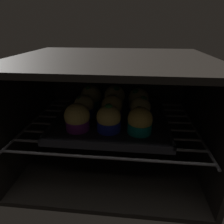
# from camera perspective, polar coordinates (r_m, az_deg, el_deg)

# --- Properties ---
(oven_cavity) EXTENTS (0.59, 0.47, 0.37)m
(oven_cavity) POSITION_cam_1_polar(r_m,az_deg,el_deg) (0.68, 0.25, 0.90)
(oven_cavity) COLOR black
(oven_cavity) RESTS_ON ground
(oven_rack) EXTENTS (0.55, 0.42, 0.01)m
(oven_rack) POSITION_cam_1_polar(r_m,az_deg,el_deg) (0.66, -0.13, -3.25)
(oven_rack) COLOR #4C494C
(oven_rack) RESTS_ON oven_cavity
(baking_tray) EXTENTS (0.36, 0.36, 0.02)m
(baking_tray) POSITION_cam_1_polar(r_m,az_deg,el_deg) (0.67, 0.00, -1.88)
(baking_tray) COLOR black
(baking_tray) RESTS_ON oven_rack
(muffin_row0_col0) EXTENTS (0.08, 0.08, 0.08)m
(muffin_row0_col0) POSITION_cam_1_polar(r_m,az_deg,el_deg) (0.58, -10.17, -1.70)
(muffin_row0_col0) COLOR #7A238C
(muffin_row0_col0) RESTS_ON baking_tray
(muffin_row0_col1) EXTENTS (0.07, 0.07, 0.08)m
(muffin_row0_col1) POSITION_cam_1_polar(r_m,az_deg,el_deg) (0.57, -1.07, -2.10)
(muffin_row0_col1) COLOR #1928B7
(muffin_row0_col1) RESTS_ON baking_tray
(muffin_row0_col2) EXTENTS (0.07, 0.07, 0.08)m
(muffin_row0_col2) POSITION_cam_1_polar(r_m,az_deg,el_deg) (0.56, 8.18, -2.71)
(muffin_row0_col2) COLOR #0C8C84
(muffin_row0_col2) RESTS_ON baking_tray
(muffin_row1_col0) EXTENTS (0.07, 0.07, 0.07)m
(muffin_row1_col0) POSITION_cam_1_polar(r_m,az_deg,el_deg) (0.67, -8.12, 1.49)
(muffin_row1_col0) COLOR #1928B7
(muffin_row1_col0) RESTS_ON baking_tray
(muffin_row1_col1) EXTENTS (0.07, 0.07, 0.08)m
(muffin_row1_col1) POSITION_cam_1_polar(r_m,az_deg,el_deg) (0.65, -0.33, 1.31)
(muffin_row1_col1) COLOR #7A238C
(muffin_row1_col1) RESTS_ON baking_tray
(muffin_row1_col2) EXTENTS (0.07, 0.07, 0.08)m
(muffin_row1_col2) POSITION_cam_1_polar(r_m,az_deg,el_deg) (0.65, 8.26, 0.79)
(muffin_row1_col2) COLOR #1928B7
(muffin_row1_col2) RESTS_ON baking_tray
(muffin_row2_col0) EXTENTS (0.08, 0.08, 0.08)m
(muffin_row2_col0) POSITION_cam_1_polar(r_m,az_deg,el_deg) (0.75, -6.20, 4.32)
(muffin_row2_col0) COLOR #0C8C84
(muffin_row2_col0) RESTS_ON baking_tray
(muffin_row2_col1) EXTENTS (0.08, 0.08, 0.09)m
(muffin_row2_col1) POSITION_cam_1_polar(r_m,az_deg,el_deg) (0.73, 0.89, 4.31)
(muffin_row2_col1) COLOR silver
(muffin_row2_col1) RESTS_ON baking_tray
(muffin_row2_col2) EXTENTS (0.08, 0.08, 0.08)m
(muffin_row2_col2) POSITION_cam_1_polar(r_m,az_deg,el_deg) (0.74, 7.75, 3.65)
(muffin_row2_col2) COLOR silver
(muffin_row2_col2) RESTS_ON baking_tray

